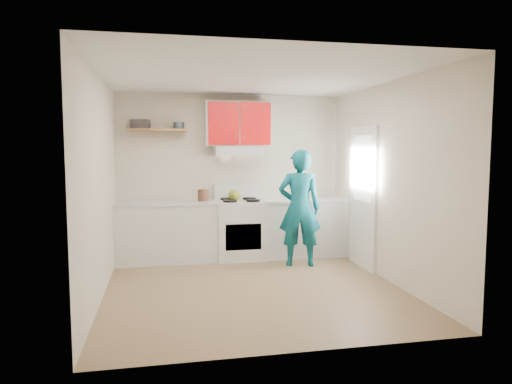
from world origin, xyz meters
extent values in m
plane|color=brown|center=(0.00, 0.00, 0.00)|extent=(3.80, 3.80, 0.00)
cube|color=white|center=(0.00, 0.00, 2.60)|extent=(3.60, 3.80, 0.04)
cube|color=beige|center=(0.00, 1.90, 1.30)|extent=(3.60, 0.04, 2.60)
cube|color=beige|center=(0.00, -1.90, 1.30)|extent=(3.60, 0.04, 2.60)
cube|color=beige|center=(-1.80, 0.00, 1.30)|extent=(0.04, 3.80, 2.60)
cube|color=beige|center=(1.80, 0.00, 1.30)|extent=(0.04, 3.80, 2.60)
cube|color=white|center=(1.78, 0.70, 1.02)|extent=(0.05, 0.85, 2.05)
cube|color=white|center=(1.75, 0.70, 1.45)|extent=(0.01, 0.55, 0.95)
cube|color=silver|center=(-1.04, 1.60, 0.45)|extent=(1.52, 0.60, 0.90)
cube|color=silver|center=(1.14, 1.60, 0.45)|extent=(1.32, 0.60, 0.90)
cube|color=white|center=(0.10, 1.57, 0.46)|extent=(0.76, 0.65, 0.92)
cube|color=silver|center=(0.10, 1.68, 1.70)|extent=(0.76, 0.44, 0.15)
cube|color=red|center=(0.10, 1.73, 2.12)|extent=(1.02, 0.33, 0.70)
cube|color=brown|center=(-1.15, 1.75, 2.02)|extent=(0.90, 0.30, 0.04)
cube|color=#3D3637|center=(-1.40, 1.76, 2.11)|extent=(0.30, 0.24, 0.14)
cylinder|color=#333D4C|center=(-0.82, 1.73, 2.09)|extent=(0.21, 0.21, 0.10)
ellipsoid|color=olive|center=(0.02, 1.60, 1.01)|extent=(0.26, 0.26, 0.17)
cylinder|color=#533224|center=(-0.47, 1.63, 1.00)|extent=(0.22, 0.22, 0.20)
cube|color=olive|center=(0.75, 1.56, 0.91)|extent=(0.34, 0.28, 0.02)
cube|color=#B11224|center=(1.55, 1.53, 0.90)|extent=(0.40, 0.37, 0.01)
imported|color=#0B5765|center=(0.89, 0.96, 0.86)|extent=(0.70, 0.54, 1.72)
camera|label=1|loc=(-1.09, -5.57, 1.74)|focal=32.59mm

